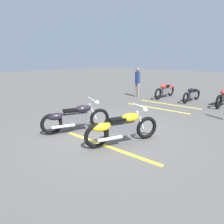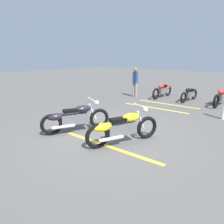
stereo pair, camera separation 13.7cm
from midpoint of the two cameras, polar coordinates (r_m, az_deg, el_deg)
The scene contains 9 objects.
ground_plane at distance 6.46m, azimuth -0.26°, elevation -5.81°, with size 60.00×60.00×0.00m, color #514F4C.
motorcycle_bright_foreground at distance 5.53m, azimuth 3.30°, elevation -4.45°, with size 2.12×0.93×1.04m.
motorcycle_dark_foreground at distance 6.52m, azimuth -9.91°, elevation -1.54°, with size 2.10×0.97×1.04m.
motorcycle_row_center at distance 11.69m, azimuth 22.05°, elevation 4.72°, with size 1.93×0.25×0.73m.
motorcycle_row_right at distance 12.30m, azimuth 15.16°, elevation 5.99°, with size 2.15×0.28×0.81m.
bystander_near_row at distance 12.06m, azimuth 7.52°, elevation 8.71°, with size 0.22×0.29×1.72m.
parking_stripe_near at distance 5.50m, azimuth -0.52°, elevation -9.68°, with size 3.20×0.12×0.01m, color yellow.
parking_stripe_mid at distance 9.68m, azimuth 12.78°, elevation 1.05°, with size 3.20×0.12×0.01m, color yellow.
parking_stripe_far at distance 10.63m, azimuth 16.15°, elevation 2.10°, with size 3.20×0.12×0.01m, color yellow.
Camera 1 is at (-4.24, -4.28, 2.33)m, focal length 32.37 mm.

